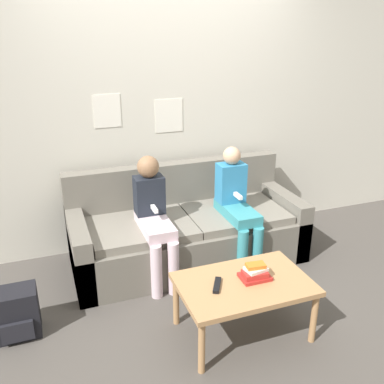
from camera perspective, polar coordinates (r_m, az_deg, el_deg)
The scene contains 9 objects.
ground_plane at distance 3.59m, azimuth 2.24°, elevation -12.81°, with size 10.00×10.00×0.00m, color #4C4742.
wall_back at distance 4.01m, azimuth -3.26°, elevation 11.11°, with size 8.00×0.06×2.60m.
couch at distance 3.88m, azimuth -0.73°, elevation -5.23°, with size 2.04×0.83×0.83m.
coffee_table at distance 2.98m, azimuth 6.96°, elevation -12.55°, with size 0.89×0.58×0.41m.
person_left at distance 3.48m, azimuth -5.11°, elevation -2.94°, with size 0.24×0.57×1.04m.
person_right at distance 3.73m, azimuth 5.99°, elevation -1.47°, with size 0.24×0.57×1.04m.
tv_remote at distance 2.88m, azimuth 3.36°, elevation -12.29°, with size 0.12×0.17×0.02m.
book_stack at distance 2.97m, azimuth 8.41°, elevation -10.64°, with size 0.20×0.15×0.11m.
backpack at distance 3.28m, azimuth -22.38°, elevation -14.76°, with size 0.30×0.24×0.35m.
Camera 1 is at (-1.15, -2.73, 2.03)m, focal length 40.00 mm.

